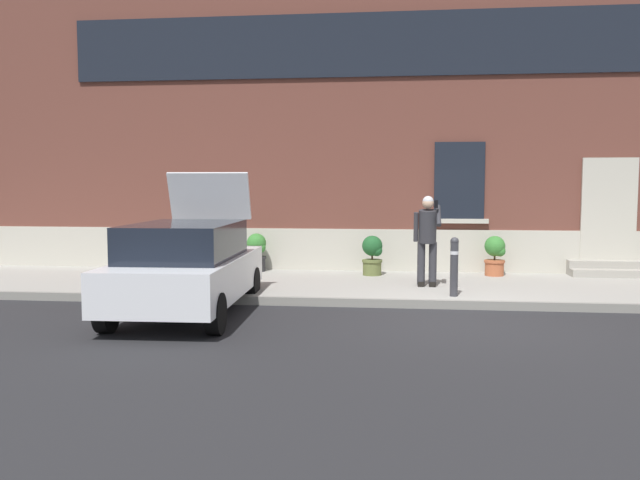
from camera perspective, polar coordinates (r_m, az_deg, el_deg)
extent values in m
plane|color=#232326|center=(10.49, 12.11, -6.87)|extent=(80.00, 80.00, 0.00)
cube|color=#99968E|center=(13.22, 10.93, -4.09)|extent=(24.00, 3.60, 0.15)
cube|color=gray|center=(11.39, 11.65, -5.54)|extent=(24.00, 0.12, 0.15)
cube|color=brown|center=(15.64, 10.44, 10.81)|extent=(24.00, 1.40, 7.50)
cube|color=#BCB7A8|center=(14.92, 10.44, -1.22)|extent=(24.00, 0.08, 1.10)
cube|color=black|center=(15.51, 23.87, 2.27)|extent=(1.00, 0.08, 2.10)
cube|color=#BCB7A8|center=(15.49, 23.90, 2.45)|extent=(1.16, 0.06, 2.24)
cube|color=black|center=(14.86, 12.06, 5.10)|extent=(1.10, 0.06, 1.70)
cube|color=#BCB7A8|center=(14.85, 12.01, 1.63)|extent=(1.30, 0.12, 0.10)
cube|color=black|center=(15.14, 10.73, 16.56)|extent=(16.80, 0.06, 1.40)
cube|color=#9E998E|center=(15.19, 24.21, -2.68)|extent=(1.72, 0.32, 0.16)
cube|color=#9E998E|center=(15.48, 23.86, -2.23)|extent=(1.72, 0.32, 0.32)
cube|color=white|center=(10.84, -11.46, -3.15)|extent=(1.88, 4.05, 0.64)
cube|color=black|center=(10.63, -11.74, -0.06)|extent=(1.62, 2.45, 0.56)
cube|color=black|center=(12.80, -8.94, -2.88)|extent=(1.66, 0.15, 0.20)
cube|color=yellow|center=(12.78, -8.95, -2.08)|extent=(0.52, 0.04, 0.12)
cube|color=#B21414|center=(12.95, -12.22, -0.88)|extent=(0.16, 0.05, 0.18)
cube|color=#B21414|center=(12.59, -5.63, -0.96)|extent=(0.16, 0.05, 0.18)
cube|color=white|center=(12.14, -9.63, 3.81)|extent=(1.50, 0.41, 0.87)
cylinder|color=black|center=(9.86, -18.17, -5.99)|extent=(0.22, 0.61, 0.60)
cylinder|color=black|center=(9.36, -9.11, -6.38)|extent=(0.22, 0.61, 0.60)
cylinder|color=black|center=(12.45, -13.17, -3.64)|extent=(0.22, 0.61, 0.60)
cylinder|color=black|center=(12.06, -5.94, -3.81)|extent=(0.22, 0.61, 0.60)
cylinder|color=#333338|center=(11.71, 11.63, -2.53)|extent=(0.14, 0.14, 0.95)
sphere|color=#333338|center=(11.66, 11.67, -0.12)|extent=(0.15, 0.15, 0.15)
cylinder|color=silver|center=(11.68, 11.65, -1.10)|extent=(0.15, 0.15, 0.06)
cylinder|color=#2D2D33|center=(12.72, 8.82, -2.02)|extent=(0.15, 0.15, 0.82)
cube|color=black|center=(12.83, 8.79, -3.76)|extent=(0.12, 0.28, 0.10)
cylinder|color=#2D2D33|center=(12.73, 9.81, -2.03)|extent=(0.15, 0.15, 0.82)
cube|color=black|center=(12.84, 9.77, -3.77)|extent=(0.12, 0.28, 0.10)
cylinder|color=#2D2D33|center=(12.61, 9.37, 1.19)|extent=(0.34, 0.42, 0.66)
sphere|color=tan|center=(12.53, 9.42, 3.20)|extent=(0.22, 0.22, 0.22)
sphere|color=silver|center=(12.53, 9.42, 3.34)|extent=(0.21, 0.21, 0.21)
cylinder|color=#2D2D33|center=(12.57, 8.38, 1.13)|extent=(0.09, 0.16, 0.57)
cylinder|color=#2D2D33|center=(12.58, 10.30, 2.11)|extent=(0.09, 0.43, 0.41)
cube|color=black|center=(12.52, 10.10, 3.10)|extent=(0.07, 0.02, 0.15)
cylinder|color=#2D2D30|center=(14.87, -5.56, -2.07)|extent=(0.40, 0.40, 0.34)
cylinder|color=#2D2D30|center=(14.85, -5.56, -1.54)|extent=(0.44, 0.44, 0.05)
cylinder|color=#47331E|center=(14.83, -5.57, -0.96)|extent=(0.04, 0.04, 0.24)
sphere|color=#387F33|center=(14.82, -5.57, -0.27)|extent=(0.44, 0.44, 0.44)
sphere|color=#387F33|center=(14.76, -5.23, -0.68)|extent=(0.24, 0.24, 0.24)
cylinder|color=#606B38|center=(14.20, 4.57, -2.39)|extent=(0.40, 0.40, 0.34)
cylinder|color=#606B38|center=(14.19, 4.57, -1.83)|extent=(0.44, 0.44, 0.05)
cylinder|color=#47331E|center=(14.17, 4.58, -1.23)|extent=(0.04, 0.04, 0.24)
sphere|color=#1E5628|center=(14.15, 4.58, -0.51)|extent=(0.44, 0.44, 0.44)
sphere|color=#1E5628|center=(14.11, 4.98, -0.93)|extent=(0.24, 0.24, 0.24)
cylinder|color=#B25B38|center=(14.58, 14.98, -2.36)|extent=(0.40, 0.40, 0.34)
cylinder|color=#B25B38|center=(14.56, 14.99, -1.81)|extent=(0.44, 0.44, 0.05)
cylinder|color=#47331E|center=(14.55, 15.00, -1.22)|extent=(0.04, 0.04, 0.24)
sphere|color=#387F33|center=(14.53, 15.02, -0.52)|extent=(0.44, 0.44, 0.44)
sphere|color=#387F33|center=(14.51, 15.43, -0.93)|extent=(0.24, 0.24, 0.24)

